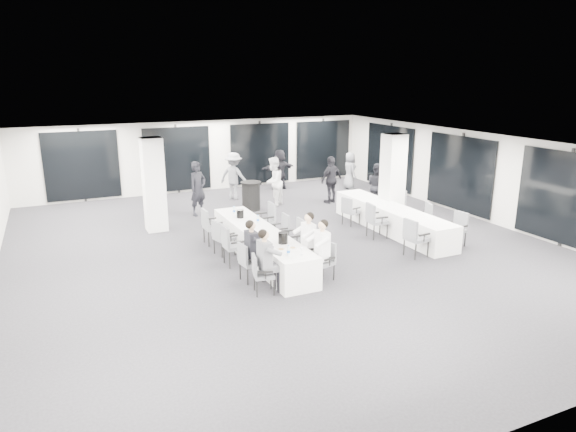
# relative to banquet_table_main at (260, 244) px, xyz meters

# --- Properties ---
(room) EXTENTS (14.04, 16.04, 2.84)m
(room) POSITION_rel_banquet_table_main_xyz_m (1.74, 1.54, 1.01)
(room) COLOR black
(room) RESTS_ON ground
(column_left) EXTENTS (0.60, 0.60, 2.80)m
(column_left) POSITION_rel_banquet_table_main_xyz_m (-1.94, 3.62, 1.02)
(column_left) COLOR white
(column_left) RESTS_ON floor
(column_right) EXTENTS (0.60, 0.60, 2.80)m
(column_right) POSITION_rel_banquet_table_main_xyz_m (5.06, 1.42, 1.02)
(column_right) COLOR white
(column_right) RESTS_ON floor
(banquet_table_main) EXTENTS (0.90, 5.00, 0.75)m
(banquet_table_main) POSITION_rel_banquet_table_main_xyz_m (0.00, 0.00, 0.00)
(banquet_table_main) COLOR silver
(banquet_table_main) RESTS_ON floor
(banquet_table_side) EXTENTS (0.90, 5.00, 0.75)m
(banquet_table_side) POSITION_rel_banquet_table_main_xyz_m (4.45, 0.55, 0.00)
(banquet_table_side) COLOR silver
(banquet_table_side) RESTS_ON floor
(cocktail_table) EXTENTS (0.72, 0.72, 0.99)m
(cocktail_table) POSITION_rel_banquet_table_main_xyz_m (1.52, 4.66, 0.13)
(cocktail_table) COLOR black
(cocktail_table) RESTS_ON floor
(chair_main_left_near) EXTENTS (0.52, 0.55, 0.87)m
(chair_main_left_near) POSITION_rel_banquet_table_main_xyz_m (-0.82, -2.06, 0.12)
(chair_main_left_near) COLOR #54575C
(chair_main_left_near) RESTS_ON floor
(chair_main_left_second) EXTENTS (0.50, 0.55, 0.91)m
(chair_main_left_second) POSITION_rel_banquet_table_main_xyz_m (-0.83, -1.32, 0.14)
(chair_main_left_second) COLOR #54575C
(chair_main_left_second) RESTS_ON floor
(chair_main_left_mid) EXTENTS (0.52, 0.58, 1.01)m
(chair_main_left_mid) POSITION_rel_banquet_table_main_xyz_m (-0.84, -0.17, 0.20)
(chair_main_left_mid) COLOR #54575C
(chair_main_left_mid) RESTS_ON floor
(chair_main_left_fourth) EXTENTS (0.56, 0.59, 0.93)m
(chair_main_left_fourth) POSITION_rel_banquet_table_main_xyz_m (-0.83, 0.65, 0.15)
(chair_main_left_fourth) COLOR #54575C
(chair_main_left_fourth) RESTS_ON floor
(chair_main_left_far) EXTENTS (0.52, 0.58, 1.00)m
(chair_main_left_far) POSITION_rel_banquet_table_main_xyz_m (-0.84, 1.63, 0.20)
(chair_main_left_far) COLOR #54575C
(chair_main_left_far) RESTS_ON floor
(chair_main_right_near) EXTENTS (0.54, 0.56, 0.88)m
(chair_main_right_near) POSITION_rel_banquet_table_main_xyz_m (0.82, -1.93, 0.13)
(chair_main_right_near) COLOR #54575C
(chair_main_right_near) RESTS_ON floor
(chair_main_right_second) EXTENTS (0.56, 0.59, 0.93)m
(chair_main_right_second) POSITION_rel_banquet_table_main_xyz_m (0.83, -1.28, 0.16)
(chair_main_right_second) COLOR #54575C
(chair_main_right_second) RESTS_ON floor
(chair_main_right_mid) EXTENTS (0.53, 0.59, 1.01)m
(chair_main_right_mid) POSITION_rel_banquet_table_main_xyz_m (0.84, -0.36, 0.20)
(chair_main_right_mid) COLOR #54575C
(chair_main_right_mid) RESTS_ON floor
(chair_main_right_fourth) EXTENTS (0.47, 0.53, 0.92)m
(chair_main_right_fourth) POSITION_rel_banquet_table_main_xyz_m (0.83, 0.55, 0.15)
(chair_main_right_fourth) COLOR #54575C
(chair_main_right_fourth) RESTS_ON floor
(chair_main_right_far) EXTENTS (0.52, 0.58, 1.01)m
(chair_main_right_far) POSITION_rel_banquet_table_main_xyz_m (0.84, 1.55, 0.20)
(chair_main_right_far) COLOR #54575C
(chair_main_right_far) RESTS_ON floor
(chair_side_left_near) EXTENTS (0.55, 0.60, 1.01)m
(chair_side_left_near) POSITION_rel_banquet_table_main_xyz_m (3.61, -1.58, 0.20)
(chair_side_left_near) COLOR #54575C
(chair_side_left_near) RESTS_ON floor
(chair_side_left_mid) EXTENTS (0.56, 0.61, 1.02)m
(chair_side_left_mid) POSITION_rel_banquet_table_main_xyz_m (3.61, 0.21, 0.21)
(chair_side_left_mid) COLOR #54575C
(chair_side_left_mid) RESTS_ON floor
(chair_side_left_far) EXTENTS (0.55, 0.57, 0.89)m
(chair_side_left_far) POSITION_rel_banquet_table_main_xyz_m (3.63, 1.60, 0.13)
(chair_side_left_far) COLOR #54575C
(chair_side_left_far) RESTS_ON floor
(chair_side_right_near) EXTENTS (0.55, 0.58, 0.93)m
(chair_side_right_near) POSITION_rel_banquet_table_main_xyz_m (5.28, -1.33, 0.16)
(chair_side_right_near) COLOR #54575C
(chair_side_right_near) RESTS_ON floor
(chair_side_right_mid) EXTENTS (0.54, 0.56, 0.88)m
(chair_side_right_mid) POSITION_rel_banquet_table_main_xyz_m (5.28, 0.06, 0.13)
(chair_side_right_mid) COLOR #54575C
(chair_side_right_mid) RESTS_ON floor
(chair_side_right_far) EXTENTS (0.53, 0.59, 1.01)m
(chair_side_right_far) POSITION_rel_banquet_table_main_xyz_m (5.29, 1.43, 0.20)
(chair_side_right_far) COLOR #54575C
(chair_side_right_far) RESTS_ON floor
(seated_guest_a) EXTENTS (0.50, 0.38, 1.44)m
(seated_guest_a) POSITION_rel_banquet_table_main_xyz_m (-0.67, -2.08, 0.44)
(seated_guest_a) COLOR #5B5E63
(seated_guest_a) RESTS_ON floor
(seated_guest_b) EXTENTS (0.50, 0.38, 1.44)m
(seated_guest_b) POSITION_rel_banquet_table_main_xyz_m (-0.67, -1.31, 0.44)
(seated_guest_b) COLOR black
(seated_guest_b) RESTS_ON floor
(seated_guest_c) EXTENTS (0.50, 0.38, 1.44)m
(seated_guest_c) POSITION_rel_banquet_table_main_xyz_m (0.67, -1.95, 0.44)
(seated_guest_c) COLOR white
(seated_guest_c) RESTS_ON floor
(seated_guest_d) EXTENTS (0.50, 0.38, 1.44)m
(seated_guest_d) POSITION_rel_banquet_table_main_xyz_m (0.67, -1.26, 0.44)
(seated_guest_d) COLOR white
(seated_guest_d) RESTS_ON floor
(standing_guest_a) EXTENTS (0.94, 0.89, 2.05)m
(standing_guest_a) POSITION_rel_banquet_table_main_xyz_m (-0.31, 4.77, 0.65)
(standing_guest_a) COLOR black
(standing_guest_a) RESTS_ON floor
(standing_guest_b) EXTENTS (1.11, 1.07, 1.99)m
(standing_guest_b) POSITION_rel_banquet_table_main_xyz_m (2.45, 4.87, 0.62)
(standing_guest_b) COLOR white
(standing_guest_b) RESTS_ON floor
(standing_guest_c) EXTENTS (1.35, 1.40, 1.99)m
(standing_guest_c) POSITION_rel_banquet_table_main_xyz_m (1.52, 6.46, 0.62)
(standing_guest_c) COLOR #5B5E63
(standing_guest_c) RESTS_ON floor
(standing_guest_d) EXTENTS (1.30, 0.98, 1.96)m
(standing_guest_d) POSITION_rel_banquet_table_main_xyz_m (4.54, 4.39, 0.60)
(standing_guest_d) COLOR black
(standing_guest_d) RESTS_ON floor
(standing_guest_e) EXTENTS (0.55, 0.85, 1.71)m
(standing_guest_e) POSITION_rel_banquet_table_main_xyz_m (6.42, 6.17, 0.48)
(standing_guest_e) COLOR #5B5E63
(standing_guest_e) RESTS_ON floor
(standing_guest_f) EXTENTS (1.78, 0.91, 1.86)m
(standing_guest_f) POSITION_rel_banquet_table_main_xyz_m (3.78, 7.32, 0.55)
(standing_guest_f) COLOR black
(standing_guest_f) RESTS_ON floor
(standing_guest_g) EXTENTS (0.98, 0.92, 2.12)m
(standing_guest_g) POSITION_rel_banquet_table_main_xyz_m (-1.53, 5.52, 0.68)
(standing_guest_g) COLOR black
(standing_guest_g) RESTS_ON floor
(standing_guest_h) EXTENTS (0.61, 0.91, 1.79)m
(standing_guest_h) POSITION_rel_banquet_table_main_xyz_m (5.65, 3.11, 0.52)
(standing_guest_h) COLOR black
(standing_guest_h) RESTS_ON floor
(ice_bucket_near) EXTENTS (0.23, 0.23, 0.26)m
(ice_bucket_near) POSITION_rel_banquet_table_main_xyz_m (0.09, -1.21, 0.51)
(ice_bucket_near) COLOR black
(ice_bucket_near) RESTS_ON banquet_table_main
(ice_bucket_far) EXTENTS (0.20, 0.20, 0.23)m
(ice_bucket_far) POSITION_rel_banquet_table_main_xyz_m (-0.07, 1.31, 0.49)
(ice_bucket_far) COLOR black
(ice_bucket_far) RESTS_ON banquet_table_main
(water_bottle_a) EXTENTS (0.07, 0.07, 0.22)m
(water_bottle_a) POSITION_rel_banquet_table_main_xyz_m (-0.14, -2.02, 0.49)
(water_bottle_a) COLOR silver
(water_bottle_a) RESTS_ON banquet_table_main
(water_bottle_b) EXTENTS (0.07, 0.07, 0.21)m
(water_bottle_b) POSITION_rel_banquet_table_main_xyz_m (0.19, 0.63, 0.48)
(water_bottle_b) COLOR silver
(water_bottle_b) RESTS_ON banquet_table_main
(water_bottle_c) EXTENTS (0.07, 0.07, 0.22)m
(water_bottle_c) POSITION_rel_banquet_table_main_xyz_m (-0.09, 1.75, 0.48)
(water_bottle_c) COLOR silver
(water_bottle_c) RESTS_ON banquet_table_main
(plate_a) EXTENTS (0.21, 0.21, 0.03)m
(plate_a) POSITION_rel_banquet_table_main_xyz_m (-0.14, -1.60, 0.39)
(plate_a) COLOR white
(plate_a) RESTS_ON banquet_table_main
(plate_b) EXTENTS (0.20, 0.20, 0.03)m
(plate_b) POSITION_rel_banquet_table_main_xyz_m (0.14, -1.63, 0.39)
(plate_b) COLOR white
(plate_b) RESTS_ON banquet_table_main
(plate_c) EXTENTS (0.18, 0.18, 0.03)m
(plate_c) POSITION_rel_banquet_table_main_xyz_m (0.01, -0.28, 0.39)
(plate_c) COLOR white
(plate_c) RESTS_ON banquet_table_main
(wine_glass) EXTENTS (0.07, 0.07, 0.19)m
(wine_glass) POSITION_rel_banquet_table_main_xyz_m (0.13, -2.11, 0.52)
(wine_glass) COLOR silver
(wine_glass) RESTS_ON banquet_table_main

